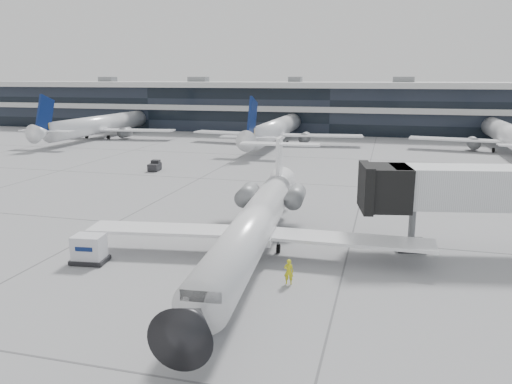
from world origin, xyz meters
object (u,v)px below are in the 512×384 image
(regional_jet, at_px, (255,224))
(baggage_tug, at_px, (199,321))
(ramp_worker, at_px, (289,272))
(cargo_uld, at_px, (89,249))

(regional_jet, relative_size, baggage_tug, 13.41)
(baggage_tug, bearing_deg, ramp_worker, 44.69)
(ramp_worker, distance_m, baggage_tug, 7.52)
(baggage_tug, bearing_deg, cargo_uld, 126.16)
(ramp_worker, height_order, baggage_tug, ramp_worker)
(cargo_uld, bearing_deg, ramp_worker, -7.60)
(baggage_tug, distance_m, cargo_uld, 12.65)
(cargo_uld, bearing_deg, baggage_tug, -40.40)
(baggage_tug, xyz_separation_m, cargo_uld, (-10.56, 6.95, 0.38))
(regional_jet, bearing_deg, ramp_worker, -55.94)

